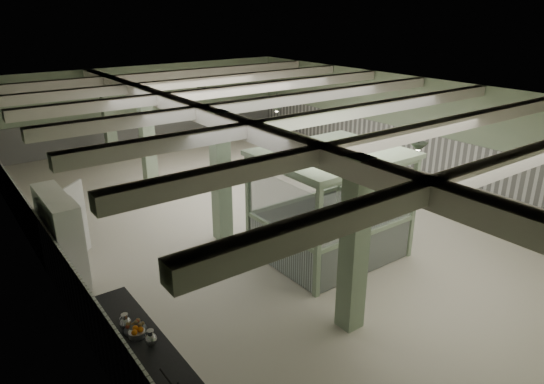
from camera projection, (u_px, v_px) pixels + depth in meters
floor at (273, 206)px, 15.84m from camera, size 20.00×20.00×0.00m
ceiling at (274, 96)px, 14.55m from camera, size 14.00×20.00×0.02m
wall_back at (147, 105)px, 22.72m from camera, size 14.00×0.02×3.60m
wall_left at (33, 203)px, 11.33m from camera, size 0.02×20.00×3.60m
wall_right at (416, 123)px, 19.05m from camera, size 0.02×20.00×3.60m
wainscot_left at (42, 243)px, 11.72m from camera, size 0.05×19.90×1.50m
wainscot_right at (413, 149)px, 19.42m from camera, size 0.05×19.90×1.50m
wainscot_back at (149, 127)px, 23.08m from camera, size 13.90×0.05×1.50m
girder at (200, 113)px, 13.25m from camera, size 0.45×19.90×0.40m
beam_a at (514, 162)px, 8.96m from camera, size 13.90×0.35×0.32m
beam_b at (406, 135)px, 10.85m from camera, size 13.90×0.35×0.32m
beam_c at (330, 116)px, 12.73m from camera, size 13.90×0.35×0.32m
beam_d at (274, 102)px, 14.61m from camera, size 13.90×0.35×0.32m
beam_e at (230, 91)px, 16.49m from camera, size 13.90×0.35×0.32m
beam_f at (195, 82)px, 18.38m from camera, size 13.90×0.35×0.32m
beam_g at (167, 75)px, 20.26m from camera, size 13.90×0.35×0.32m
column_a at (354, 246)px, 9.29m from camera, size 0.42×0.42×3.60m
column_b at (221, 177)px, 13.06m from camera, size 0.42×0.42×3.60m
column_c at (147, 139)px, 16.82m from camera, size 0.42×0.42×3.60m
column_d at (109, 119)px, 19.84m from camera, size 0.42×0.42×3.60m
pendant_front at (418, 147)px, 11.25m from camera, size 0.44×0.44×0.22m
pendant_mid at (277, 109)px, 15.40m from camera, size 0.44×0.44×0.22m
pendant_back at (201, 89)px, 19.16m from camera, size 0.44×0.44×0.22m
prep_counter at (154, 380)px, 7.83m from camera, size 0.80×4.56×0.91m
pitcher_near at (125, 322)px, 8.30m from camera, size 0.22×0.25×0.31m
pitcher_far at (151, 338)px, 7.89m from camera, size 0.27×0.29×0.30m
veg_colander at (135, 327)px, 8.27m from camera, size 0.48×0.48×0.18m
orange_bowl at (137, 334)px, 8.15m from camera, size 0.32×0.32×0.10m
walkin_cooler at (62, 239)px, 11.35m from camera, size 1.03×2.22×2.04m
guard_booth at (331, 187)px, 12.15m from camera, size 3.47×2.94×2.79m
filing_cabinet at (372, 208)px, 14.07m from camera, size 0.45×0.61×1.26m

